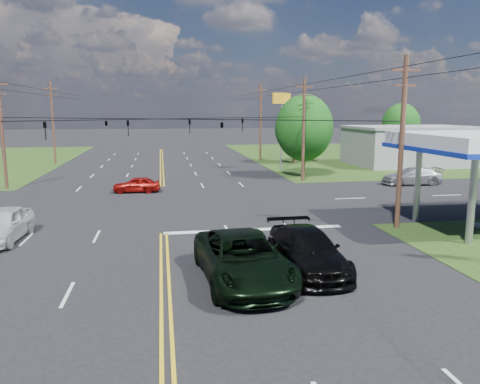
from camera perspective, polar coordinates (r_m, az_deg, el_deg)
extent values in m
plane|color=black|center=(33.48, -9.39, -1.54)|extent=(280.00, 280.00, 0.00)
cube|color=#213912|center=(73.97, 18.77, 4.30)|extent=(46.00, 48.00, 0.03)
cube|color=silver|center=(26.17, 1.76, -4.64)|extent=(10.00, 0.50, 0.02)
cube|color=gray|center=(60.91, 20.05, 5.21)|extent=(14.00, 10.00, 4.40)
cylinder|color=#A5A5AA|center=(25.62, 26.45, -0.69)|extent=(0.36, 0.36, 4.65)
cylinder|color=#A5A5AA|center=(29.74, 20.84, 1.05)|extent=(0.36, 0.36, 4.65)
cylinder|color=#472A1E|center=(27.20, 19.09, 5.53)|extent=(0.28, 0.28, 9.50)
cube|color=#472A1E|center=(27.22, 19.57, 13.83)|extent=(1.60, 0.12, 0.12)
cube|color=#472A1E|center=(27.17, 19.47, 12.16)|extent=(1.20, 0.10, 0.10)
cylinder|color=#472A1E|center=(43.84, -27.00, 6.46)|extent=(0.28, 0.28, 9.50)
cylinder|color=#472A1E|center=(43.84, 7.75, 7.45)|extent=(0.28, 0.28, 9.50)
cube|color=#472A1E|center=(43.85, 7.87, 12.61)|extent=(1.60, 0.12, 0.12)
cube|color=#472A1E|center=(43.82, 7.85, 11.56)|extent=(1.20, 0.10, 0.10)
cylinder|color=#472A1E|center=(62.22, -21.84, 7.77)|extent=(0.28, 0.28, 10.00)
cube|color=#472A1E|center=(62.26, -22.10, 11.63)|extent=(1.60, 0.12, 0.12)
cube|color=#472A1E|center=(62.23, -22.05, 10.89)|extent=(1.20, 0.10, 0.10)
cylinder|color=#472A1E|center=(62.22, 2.51, 8.46)|extent=(0.28, 0.28, 10.00)
cube|color=#472A1E|center=(62.26, 2.54, 12.33)|extent=(1.60, 0.12, 0.12)
cube|color=#472A1E|center=(62.23, 2.54, 11.60)|extent=(1.20, 0.10, 0.10)
imported|color=black|center=(29.09, -22.65, 6.89)|extent=(0.17, 0.21, 1.05)
imported|color=black|center=(31.48, -13.48, 7.55)|extent=(0.17, 0.21, 1.05)
imported|color=black|center=(34.35, -6.16, 7.94)|extent=(0.17, 0.21, 1.05)
imported|color=black|center=(37.91, 0.31, 8.18)|extent=(0.17, 0.21, 1.05)
imported|color=black|center=(35.75, -16.00, 8.14)|extent=(1.24, 0.26, 0.50)
imported|color=black|center=(30.39, -2.22, 8.26)|extent=(1.24, 0.26, 0.50)
cylinder|color=black|center=(33.54, 13.65, 13.62)|extent=(0.04, 100.00, 0.04)
cylinder|color=black|center=(33.50, 13.61, 12.60)|extent=(0.04, 100.00, 0.04)
cylinder|color=#472A1E|center=(47.22, 7.74, 3.84)|extent=(0.36, 0.36, 3.30)
ellipsoid|color=#124412|center=(46.99, 7.83, 7.76)|extent=(5.70, 5.70, 6.60)
cylinder|color=#472A1E|center=(59.40, 6.61, 4.89)|extent=(0.36, 0.36, 2.86)
ellipsoid|color=#124412|center=(59.22, 6.67, 7.58)|extent=(4.94, 4.94, 5.72)
cylinder|color=#472A1E|center=(71.61, 18.88, 5.36)|extent=(0.36, 0.36, 3.08)
ellipsoid|color=#124412|center=(71.47, 19.02, 7.77)|extent=(5.32, 5.32, 6.16)
imported|color=black|center=(18.27, 0.35, -8.09)|extent=(3.50, 6.88, 1.86)
imported|color=black|center=(19.72, 8.15, -7.07)|extent=(2.50, 5.91, 1.70)
imported|color=silver|center=(26.74, -27.02, -3.55)|extent=(2.31, 5.12, 1.71)
imported|color=maroon|center=(38.84, -12.49, 0.90)|extent=(3.87, 1.79, 1.28)
imported|color=#A8A9AD|center=(44.62, 20.21, 1.83)|extent=(5.41, 2.40, 1.54)
cylinder|color=#A5A5AA|center=(51.78, 5.01, 7.29)|extent=(0.20, 0.20, 8.47)
cube|color=yellow|center=(51.74, 5.08, 11.31)|extent=(2.22, 1.19, 1.16)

